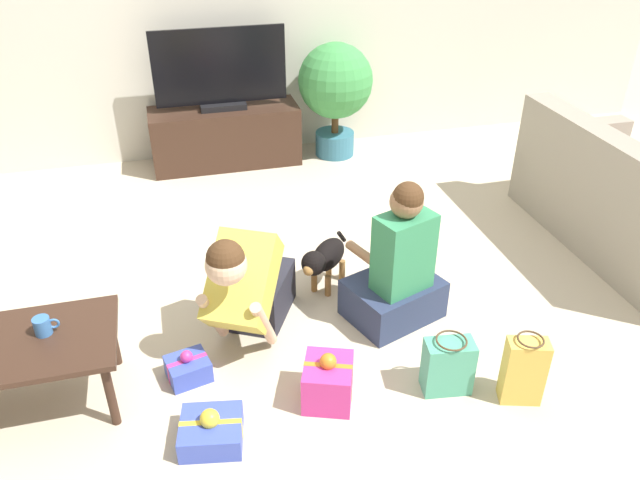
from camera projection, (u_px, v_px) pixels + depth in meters
The scene contains 16 objects.
ground_plane at pixel (301, 316), 3.75m from camera, with size 16.00×16.00×0.00m, color beige.
wall_back at pixel (227, 6), 5.25m from camera, with size 8.40×0.06×2.60m.
sofa_right at pixel (631, 207), 4.30m from camera, with size 0.90×1.77×0.85m.
coffee_table at pixel (7, 352), 2.94m from camera, with size 1.01×0.56×0.41m.
tv_console at pixel (226, 136), 5.52m from camera, with size 1.29×0.45×0.51m.
tv at pixel (220, 73), 5.23m from camera, with size 1.12×0.20×0.68m.
potted_plant_back_right at pixel (335, 87), 5.49m from camera, with size 0.66×0.66×1.02m.
person_kneeling at pixel (248, 285), 3.41m from camera, with size 0.64×0.82×0.80m.
person_sitting at pixel (398, 272), 3.58m from camera, with size 0.63×0.59×0.91m.
dog at pixel (324, 258), 3.87m from camera, with size 0.38×0.40×0.35m.
gift_box_a at pixel (211, 431), 2.91m from camera, with size 0.33×0.31×0.19m.
gift_box_b at pixel (328, 382), 3.11m from camera, with size 0.32×0.33×0.29m.
gift_box_c at pixel (188, 368), 3.27m from camera, with size 0.25×0.23×0.18m.
gift_bag_a at pixel (524, 371), 3.08m from camera, with size 0.22×0.16×0.39m.
gift_bag_b at pixel (448, 366), 3.16m from camera, with size 0.26×0.18×0.33m.
mug at pixel (43, 326), 2.96m from camera, with size 0.12×0.08×0.09m.
Camera 1 is at (-0.64, -2.90, 2.34)m, focal length 35.00 mm.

